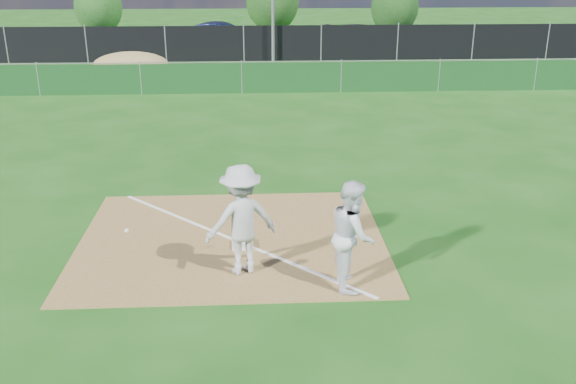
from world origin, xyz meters
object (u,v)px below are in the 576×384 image
object	(u,v)px
tree_left	(98,7)
tree_mid	(272,1)
tree_right	(395,7)
car_left	(168,38)
car_mid	(221,36)
runner	(352,235)
play_at_first	(241,220)
first_base	(242,244)
car_right	(365,37)

from	to	relation	value
tree_left	tree_mid	distance (m)	11.54
tree_mid	tree_right	size ratio (longest dim) A/B	1.16
car_left	car_mid	xyz separation A→B (m)	(3.02, 0.16, 0.03)
car_left	tree_mid	size ratio (longest dim) A/B	1.02
runner	car_mid	bearing A→B (deg)	7.96
tree_left	play_at_first	bearing A→B (deg)	-73.79
first_base	tree_left	distance (m)	34.57
tree_left	car_mid	bearing A→B (deg)	-38.91
car_right	tree_mid	world-z (taller)	tree_mid
car_mid	tree_left	xyz separation A→B (m)	(-8.34, 6.73, 1.11)
car_left	tree_right	bearing A→B (deg)	-75.98
first_base	tree_mid	bearing A→B (deg)	87.25
tree_mid	tree_right	world-z (taller)	tree_mid
runner	tree_right	size ratio (longest dim) A/B	0.52
first_base	play_at_first	world-z (taller)	play_at_first
car_left	car_mid	distance (m)	3.03
first_base	car_left	distance (m)	26.58
car_right	tree_left	distance (m)	17.96
car_left	tree_right	xyz separation A→B (m)	(14.16, 5.69, 1.14)
tree_left	first_base	bearing A→B (deg)	-73.35
play_at_first	car_mid	xyz separation A→B (m)	(-1.57, 27.36, -0.24)
car_mid	car_right	xyz separation A→B (m)	(8.30, 0.09, -0.08)
play_at_first	tree_right	distance (m)	34.27
car_mid	tree_mid	size ratio (longest dim) A/B	1.09
runner	tree_mid	bearing A→B (deg)	1.38
car_left	tree_left	size ratio (longest dim) A/B	1.18
car_mid	tree_left	size ratio (longest dim) A/B	1.27
tree_right	car_mid	bearing A→B (deg)	-153.59
runner	car_left	xyz separation A→B (m)	(-6.45, 27.77, -0.20)
car_right	car_mid	bearing A→B (deg)	99.92
car_left	car_right	world-z (taller)	car_left
car_mid	car_left	bearing A→B (deg)	108.25
runner	tree_left	size ratio (longest dim) A/B	0.52
runner	car_left	bearing A→B (deg)	14.04
tree_right	first_base	bearing A→B (deg)	-106.75
car_mid	car_right	bearing A→B (deg)	-74.14
runner	tree_left	world-z (taller)	tree_left
first_base	car_left	world-z (taller)	car_left
car_right	tree_mid	distance (m)	9.11
car_right	tree_right	xyz separation A→B (m)	(2.84, 5.44, 1.20)
play_at_first	car_left	world-z (taller)	play_at_first
first_base	play_at_first	xyz separation A→B (m)	(0.02, -1.02, 0.95)
first_base	tree_mid	distance (m)	33.91
car_right	tree_left	bearing A→B (deg)	77.54
car_mid	car_right	size ratio (longest dim) A/B	0.99
car_left	tree_left	xyz separation A→B (m)	(-5.32, 6.89, 1.13)
car_right	play_at_first	bearing A→B (deg)	175.52
first_base	car_right	size ratio (longest dim) A/B	0.09
first_base	car_mid	distance (m)	26.39
first_base	car_mid	size ratio (longest dim) A/B	0.09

